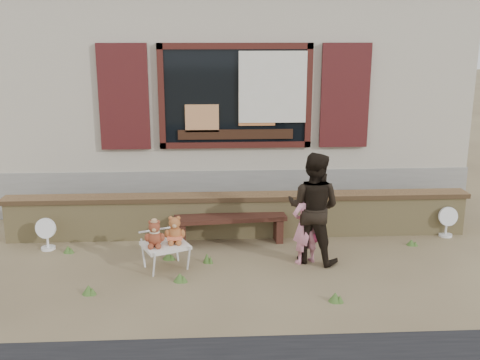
{
  "coord_description": "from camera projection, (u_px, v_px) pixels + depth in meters",
  "views": [
    {
      "loc": [
        -0.42,
        -7.2,
        3.06
      ],
      "look_at": [
        0.0,
        0.6,
        1.0
      ],
      "focal_mm": 42.0,
      "sensor_mm": 36.0,
      "label": 1
    }
  ],
  "objects": [
    {
      "name": "adult",
      "position": [
        313.0,
        208.0,
        7.57
      ],
      "size": [
        0.93,
        0.86,
        1.53
      ],
      "primitive_type": "imported",
      "rotation": [
        0.0,
        0.0,
        2.66
      ],
      "color": "black",
      "rests_on": "ground"
    },
    {
      "name": "grass_tufts",
      "position": [
        201.0,
        269.0,
        7.36
      ],
      "size": [
        5.16,
        1.87,
        0.14
      ],
      "color": "#416428",
      "rests_on": "ground"
    },
    {
      "name": "teddy_bear_right",
      "position": [
        175.0,
        229.0,
        7.44
      ],
      "size": [
        0.35,
        0.33,
        0.38
      ],
      "primitive_type": null,
      "rotation": [
        0.0,
        0.0,
        0.42
      ],
      "color": "brown",
      "rests_on": "folding_chair"
    },
    {
      "name": "fan_right",
      "position": [
        447.0,
        221.0,
        8.63
      ],
      "size": [
        0.3,
        0.2,
        0.48
      ],
      "rotation": [
        0.0,
        0.0,
        0.02
      ],
      "color": "white",
      "rests_on": "ground"
    },
    {
      "name": "shopfront",
      "position": [
        230.0,
        85.0,
        11.58
      ],
      "size": [
        8.04,
        5.13,
        4.0
      ],
      "color": "#A39884",
      "rests_on": "ground"
    },
    {
      "name": "teddy_bear_left",
      "position": [
        155.0,
        233.0,
        7.32
      ],
      "size": [
        0.34,
        0.32,
        0.36
      ],
      "primitive_type": null,
      "rotation": [
        0.0,
        0.0,
        0.42
      ],
      "color": "brown",
      "rests_on": "folding_chair"
    },
    {
      "name": "child",
      "position": [
        306.0,
        224.0,
        7.56
      ],
      "size": [
        0.47,
        0.4,
        1.1
      ],
      "primitive_type": "imported",
      "rotation": [
        0.0,
        0.0,
        3.53
      ],
      "color": "pink",
      "rests_on": "ground"
    },
    {
      "name": "fan_left",
      "position": [
        47.0,
        234.0,
        8.11
      ],
      "size": [
        0.31,
        0.2,
        0.48
      ],
      "rotation": [
        0.0,
        0.0,
        -0.14
      ],
      "color": "white",
      "rests_on": "ground"
    },
    {
      "name": "brick_wall",
      "position": [
        239.0,
        215.0,
        8.63
      ],
      "size": [
        7.1,
        0.36,
        0.67
      ],
      "color": "tan",
      "rests_on": "ground"
    },
    {
      "name": "bench",
      "position": [
        230.0,
        223.0,
        8.34
      ],
      "size": [
        1.68,
        0.5,
        0.42
      ],
      "rotation": [
        0.0,
        0.0,
        0.09
      ],
      "color": "#331911",
      "rests_on": "ground"
    },
    {
      "name": "folding_chair",
      "position": [
        165.0,
        246.0,
        7.43
      ],
      "size": [
        0.72,
        0.69,
        0.35
      ],
      "rotation": [
        0.0,
        0.0,
        0.42
      ],
      "color": "silver",
      "rests_on": "ground"
    },
    {
      "name": "ground",
      "position": [
        242.0,
        261.0,
        7.76
      ],
      "size": [
        80.0,
        80.0,
        0.0
      ],
      "primitive_type": "plane",
      "color": "brown",
      "rests_on": "ground"
    }
  ]
}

